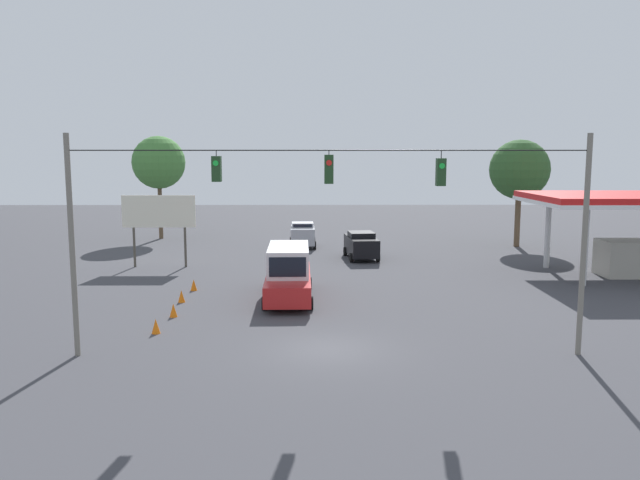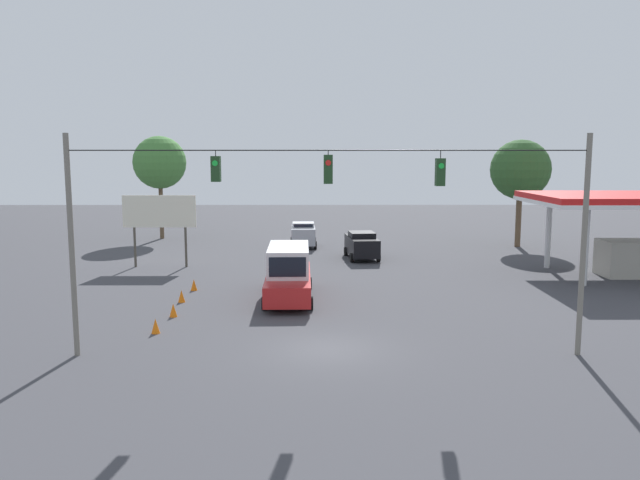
{
  "view_description": "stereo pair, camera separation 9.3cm",
  "coord_description": "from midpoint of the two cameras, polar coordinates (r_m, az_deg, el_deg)",
  "views": [
    {
      "loc": [
        0.48,
        23.01,
        7.34
      ],
      "look_at": [
        0.25,
        -8.08,
        3.11
      ],
      "focal_mm": 35.0,
      "sensor_mm": 36.0,
      "label": 1
    },
    {
      "loc": [
        0.38,
        23.01,
        7.34
      ],
      "look_at": [
        0.25,
        -8.08,
        3.11
      ],
      "focal_mm": 35.0,
      "sensor_mm": 36.0,
      "label": 2
    }
  ],
  "objects": [
    {
      "name": "traffic_cone_second",
      "position": [
        29.47,
        -13.18,
        -6.26
      ],
      "size": [
        0.36,
        0.36,
        0.62
      ],
      "primitive_type": "cone",
      "color": "orange",
      "rests_on": "ground_plane"
    },
    {
      "name": "sedan_black_oncoming_deep",
      "position": [
        44.63,
        3.9,
        -0.43
      ],
      "size": [
        2.42,
        4.67,
        1.93
      ],
      "color": "black",
      "rests_on": "ground_plane"
    },
    {
      "name": "ground_plane",
      "position": [
        24.16,
        0.81,
        -9.95
      ],
      "size": [
        140.0,
        140.0,
        0.0
      ],
      "primitive_type": "plane",
      "color": "#3D3D42"
    },
    {
      "name": "traffic_cone_third",
      "position": [
        32.25,
        -12.47,
        -5.03
      ],
      "size": [
        0.36,
        0.36,
        0.62
      ],
      "primitive_type": "cone",
      "color": "orange",
      "rests_on": "ground_plane"
    },
    {
      "name": "sedan_silver_withflow_deep",
      "position": [
        50.19,
        -1.48,
        0.53
      ],
      "size": [
        2.18,
        3.86,
        2.0
      ],
      "color": "#A8AAB2",
      "rests_on": "ground_plane"
    },
    {
      "name": "traffic_cone_fourth",
      "position": [
        34.87,
        -11.38,
        -4.04
      ],
      "size": [
        0.36,
        0.36,
        0.62
      ],
      "primitive_type": "cone",
      "color": "orange",
      "rests_on": "ground_plane"
    },
    {
      "name": "roadside_billboard",
      "position": [
        42.29,
        -14.42,
        2.24
      ],
      "size": [
        4.81,
        0.16,
        4.76
      ],
      "color": "#4C473D",
      "rests_on": "ground_plane"
    },
    {
      "name": "tree_horizon_left",
      "position": [
        52.58,
        17.91,
        6.12
      ],
      "size": [
        4.76,
        4.76,
        8.61
      ],
      "color": "brown",
      "rests_on": "ground_plane"
    },
    {
      "name": "traffic_cone_nearest",
      "position": [
        26.98,
        -14.71,
        -7.61
      ],
      "size": [
        0.36,
        0.36,
        0.62
      ],
      "primitive_type": "cone",
      "color": "orange",
      "rests_on": "ground_plane"
    },
    {
      "name": "box_truck_red_withflow_mid",
      "position": [
        32.26,
        -2.81,
        -2.99
      ],
      "size": [
        2.58,
        7.29,
        2.7
      ],
      "color": "red",
      "rests_on": "ground_plane"
    },
    {
      "name": "tree_horizon_right",
      "position": [
        56.78,
        -14.4,
        6.86
      ],
      "size": [
        4.61,
        4.61,
        9.04
      ],
      "color": "brown",
      "rests_on": "ground_plane"
    },
    {
      "name": "overhead_signal_span",
      "position": [
        22.44,
        0.95,
        1.97
      ],
      "size": [
        18.77,
        0.38,
        8.13
      ],
      "color": "slate",
      "rests_on": "ground_plane"
    }
  ]
}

